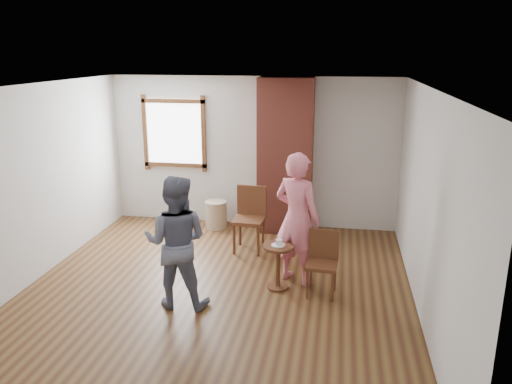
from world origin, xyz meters
TOP-DOWN VIEW (x-y plane):
  - ground at (0.00, 0.00)m, footprint 5.50×5.50m
  - room_shell at (-0.06, 0.61)m, footprint 5.04×5.52m
  - brick_chimney at (0.60, 2.50)m, footprint 0.90×0.50m
  - stoneware_crock at (-0.59, 2.40)m, footprint 0.45×0.45m
  - dark_pot at (-1.35, 2.40)m, footprint 0.22×0.22m
  - dining_chair_left at (0.17, 1.56)m, footprint 0.48×0.48m
  - dining_chair_right at (1.34, 0.26)m, footprint 0.41×0.41m
  - side_table at (0.77, 0.28)m, footprint 0.40×0.40m
  - cake_plate at (0.77, 0.28)m, footprint 0.18×0.18m
  - cake_slice at (0.78, 0.28)m, footprint 0.08×0.07m
  - man at (-0.38, -0.34)m, footprint 0.82×0.66m
  - person_pink at (0.98, 0.55)m, footprint 0.77×0.67m

SIDE VIEW (x-z plane):
  - ground at x=0.00m, z-range 0.00..0.00m
  - dark_pot at x=-1.35m, z-range 0.00..0.17m
  - stoneware_crock at x=-0.59m, z-range 0.00..0.48m
  - side_table at x=0.77m, z-range 0.10..0.70m
  - dining_chair_right at x=1.34m, z-range 0.05..0.88m
  - dining_chair_left at x=0.17m, z-range 0.06..1.05m
  - cake_plate at x=0.77m, z-range 0.60..0.61m
  - cake_slice at x=0.78m, z-range 0.61..0.67m
  - man at x=-0.38m, z-range 0.00..1.63m
  - person_pink at x=0.98m, z-range 0.00..1.78m
  - brick_chimney at x=0.60m, z-range 0.00..2.60m
  - room_shell at x=-0.06m, z-range 0.50..3.12m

